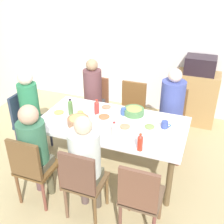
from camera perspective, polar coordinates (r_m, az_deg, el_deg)
ground_plane at (r=3.88m, az=0.00°, el=-11.47°), size 6.51×6.51×0.00m
wall_back at (r=5.05m, az=8.29°, el=14.55°), size 5.66×0.12×2.60m
dining_table at (r=3.50m, az=0.00°, el=-3.27°), size 1.85×0.98×0.73m
chair_0 at (r=4.28m, az=4.07°, el=0.88°), size 0.40×0.40×0.90m
chair_1 at (r=4.15m, az=-17.14°, el=-1.43°), size 0.40×0.40×0.90m
person_1 at (r=3.99m, az=-16.54°, el=1.19°), size 0.30×0.30×1.26m
chair_2 at (r=3.22m, az=-16.20°, el=-10.85°), size 0.40×0.40×0.90m
person_2 at (r=3.14m, az=-15.82°, el=-6.68°), size 0.30×0.30×1.23m
chair_3 at (r=4.47m, az=-3.50°, el=2.16°), size 0.40×0.40×0.90m
person_3 at (r=4.31m, az=-4.07°, el=4.29°), size 0.30×0.30×1.24m
chair_4 at (r=2.79m, az=5.87°, el=-16.92°), size 0.40×0.40×0.90m
chair_5 at (r=2.95m, az=-6.11°, el=-13.92°), size 0.40×0.40×0.90m
person_5 at (r=2.86m, az=-5.55°, el=-9.49°), size 0.32×0.32×1.22m
chair_6 at (r=4.18m, az=12.18°, el=-0.51°), size 0.40×0.40×0.90m
person_6 at (r=3.99m, az=12.32°, el=1.95°), size 0.34×0.34×1.25m
plate_0 at (r=3.54m, az=-1.65°, el=-1.12°), size 0.26×0.26×0.04m
plate_1 at (r=3.36m, az=7.77°, el=-3.17°), size 0.22×0.22×0.04m
plate_2 at (r=3.34m, az=2.69°, el=-3.17°), size 0.23×0.23×0.04m
plate_3 at (r=3.78m, az=-1.19°, el=0.91°), size 0.23×0.23×0.04m
plate_4 at (r=3.71m, az=-10.93°, el=-0.21°), size 0.24×0.24×0.04m
bowl_0 at (r=3.42m, az=-7.00°, el=-1.78°), size 0.27×0.27×0.11m
bowl_1 at (r=3.64m, az=4.56°, el=0.26°), size 0.27×0.27×0.10m
cup_0 at (r=3.15m, az=-4.75°, el=-4.81°), size 0.11×0.07×0.08m
cup_1 at (r=3.62m, az=2.40°, el=0.10°), size 0.11×0.07×0.09m
cup_2 at (r=3.39m, az=10.87°, el=-2.59°), size 0.12×0.08×0.09m
cup_3 at (r=3.60m, az=-6.47°, el=-0.40°), size 0.12×0.08×0.07m
bottle_0 at (r=3.12m, az=0.44°, el=-3.80°), size 0.06×0.06×0.21m
bottle_1 at (r=3.61m, az=-3.17°, el=0.97°), size 0.07×0.07×0.21m
bottle_2 at (r=2.94m, az=5.84°, el=-6.31°), size 0.06×0.06×0.20m
bottle_3 at (r=3.64m, az=-8.60°, el=0.99°), size 0.06×0.06×0.22m
side_cabinet at (r=4.94m, az=16.84°, el=2.78°), size 0.70×0.44×0.90m
microwave at (r=4.73m, az=17.84°, el=9.23°), size 0.48×0.36×0.28m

